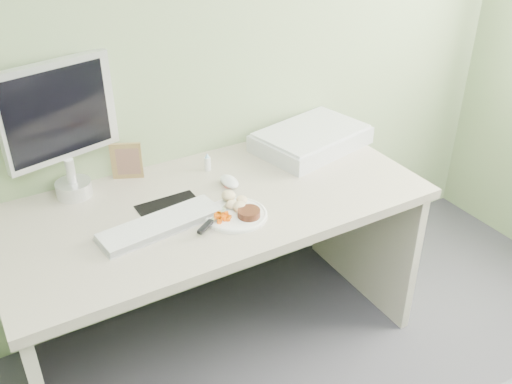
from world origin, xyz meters
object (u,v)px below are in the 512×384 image
scanner (311,139)px  plate (236,215)px  desk (215,239)px  monitor (60,123)px

scanner → plate: bearing=-161.7°
desk → monitor: (-0.44, 0.31, 0.47)m
desk → plate: bearing=-82.6°
plate → scanner: scanner is taller
desk → monitor: 0.72m
monitor → scanner: bearing=-21.3°
plate → scanner: 0.64m
plate → monitor: size_ratio=0.44×
scanner → monitor: bearing=160.4°
plate → monitor: 0.71m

